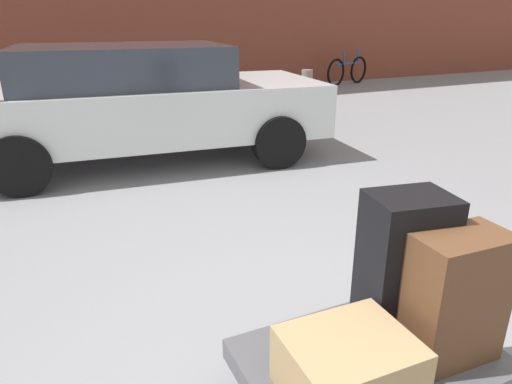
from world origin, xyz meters
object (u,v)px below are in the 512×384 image
(suitcase_tan_rear_left, at_px, (348,367))
(bollard_kerb_near, at_px, (248,91))
(parked_car, at_px, (142,101))
(bicycle_leaning, at_px, (348,71))
(bollard_kerb_mid, at_px, (307,87))
(luggage_cart, at_px, (369,367))
(suitcase_brown_center, at_px, (454,297))
(suitcase_black_stacked_top, at_px, (403,265))

(suitcase_tan_rear_left, height_order, bollard_kerb_near, bollard_kerb_near)
(parked_car, xyz_separation_m, bicycle_leaning, (6.42, 4.65, -0.39))
(bollard_kerb_mid, bearing_deg, bollard_kerb_near, 180.00)
(luggage_cart, distance_m, bollard_kerb_mid, 8.17)
(suitcase_tan_rear_left, height_order, suitcase_brown_center, suitcase_brown_center)
(bicycle_leaning, height_order, bollard_kerb_near, bicycle_leaning)
(luggage_cart, bearing_deg, bollard_kerb_mid, 61.15)
(bollard_kerb_near, bearing_deg, parked_car, -134.59)
(suitcase_tan_rear_left, bearing_deg, suitcase_black_stacked_top, 29.07)
(suitcase_brown_center, bearing_deg, bollard_kerb_near, 75.21)
(luggage_cart, xyz_separation_m, suitcase_black_stacked_top, (0.23, 0.10, 0.41))
(suitcase_tan_rear_left, relative_size, bollard_kerb_mid, 0.69)
(luggage_cart, distance_m, suitcase_tan_rear_left, 0.33)
(suitcase_black_stacked_top, bearing_deg, suitcase_tan_rear_left, -142.08)
(parked_car, height_order, bollard_kerb_mid, parked_car)
(suitcase_black_stacked_top, relative_size, suitcase_tan_rear_left, 1.41)
(parked_car, bearing_deg, bollard_kerb_mid, 33.88)
(bollard_kerb_mid, bearing_deg, parked_car, -146.12)
(suitcase_black_stacked_top, xyz_separation_m, bollard_kerb_mid, (3.71, 7.05, -0.33))
(parked_car, height_order, bicycle_leaning, parked_car)
(luggage_cart, relative_size, parked_car, 0.25)
(suitcase_black_stacked_top, bearing_deg, bollard_kerb_near, 81.86)
(suitcase_black_stacked_top, bearing_deg, bollard_kerb_mid, 72.70)
(bollard_kerb_near, bearing_deg, bollard_kerb_mid, 0.00)
(luggage_cart, bearing_deg, parked_car, 90.26)
(suitcase_brown_center, xyz_separation_m, bollard_kerb_mid, (3.64, 7.29, -0.28))
(suitcase_black_stacked_top, xyz_separation_m, suitcase_brown_center, (0.07, -0.23, -0.05))
(suitcase_brown_center, height_order, bollard_kerb_mid, suitcase_brown_center)
(luggage_cart, relative_size, bollard_kerb_near, 1.60)
(parked_car, bearing_deg, bollard_kerb_near, 45.41)
(suitcase_brown_center, bearing_deg, luggage_cart, 158.70)
(suitcase_brown_center, distance_m, bollard_kerb_near, 7.65)
(suitcase_black_stacked_top, bearing_deg, luggage_cart, -145.78)
(bollard_kerb_near, relative_size, bollard_kerb_mid, 1.00)
(suitcase_black_stacked_top, height_order, suitcase_tan_rear_left, suitcase_black_stacked_top)
(luggage_cart, height_order, bicycle_leaning, bicycle_leaning)
(suitcase_tan_rear_left, distance_m, suitcase_brown_center, 0.55)
(suitcase_brown_center, distance_m, parked_car, 4.64)
(suitcase_tan_rear_left, relative_size, suitcase_brown_center, 0.83)
(parked_car, height_order, bollard_kerb_near, parked_car)
(luggage_cart, xyz_separation_m, parked_car, (-0.02, 4.49, 0.49))
(bicycle_leaning, relative_size, bollard_kerb_near, 2.40)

